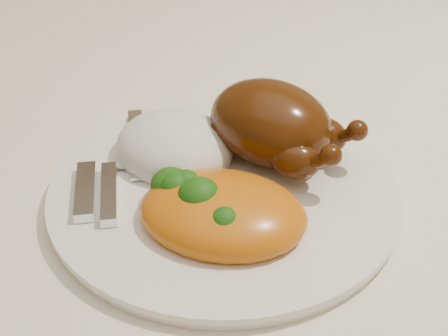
% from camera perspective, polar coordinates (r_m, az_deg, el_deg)
% --- Properties ---
extents(dining_table, '(1.60, 0.90, 0.76)m').
position_cam_1_polar(dining_table, '(0.77, 14.65, -2.32)').
color(dining_table, brown).
rests_on(dining_table, floor).
extents(tablecloth, '(1.73, 1.03, 0.18)m').
position_cam_1_polar(tablecloth, '(0.73, 15.48, 2.25)').
color(tablecloth, '#EDE7CC').
rests_on(tablecloth, dining_table).
extents(dinner_plate, '(0.41, 0.41, 0.01)m').
position_cam_1_polar(dinner_plate, '(0.57, 0.00, -2.20)').
color(dinner_plate, white).
rests_on(dinner_plate, tablecloth).
extents(roast_chicken, '(0.16, 0.12, 0.08)m').
position_cam_1_polar(roast_chicken, '(0.59, 4.54, 4.00)').
color(roast_chicken, '#4B2508').
rests_on(roast_chicken, dinner_plate).
extents(rice_mound, '(0.14, 0.13, 0.06)m').
position_cam_1_polar(rice_mound, '(0.60, -4.54, 1.91)').
color(rice_mound, white).
rests_on(rice_mound, dinner_plate).
extents(mac_and_cheese, '(0.16, 0.13, 0.06)m').
position_cam_1_polar(mac_and_cheese, '(0.52, 0.02, -3.99)').
color(mac_and_cheese, orange).
rests_on(mac_and_cheese, dinner_plate).
extents(cutlery, '(0.09, 0.18, 0.01)m').
position_cam_1_polar(cutlery, '(0.58, -10.10, -0.67)').
color(cutlery, silver).
rests_on(cutlery, dinner_plate).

